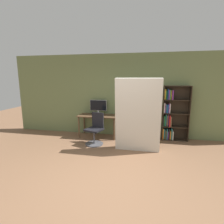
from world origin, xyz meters
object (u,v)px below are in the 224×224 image
at_px(office_chair, 95,132).
at_px(mattress_near, 138,115).
at_px(bookshelf, 172,114).
at_px(monitor, 98,106).

height_order(office_chair, mattress_near, mattress_near).
relative_size(bookshelf, mattress_near, 0.88).
height_order(monitor, bookshelf, bookshelf).
height_order(bookshelf, mattress_near, mattress_near).
bearing_deg(bookshelf, monitor, -179.39).
bearing_deg(mattress_near, office_chair, 168.93).
bearing_deg(mattress_near, bookshelf, 47.80).
distance_m(monitor, office_chair, 1.05).
xyz_separation_m(bookshelf, mattress_near, (-1.00, -1.10, 0.16)).
xyz_separation_m(monitor, bookshelf, (2.38, 0.03, -0.19)).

